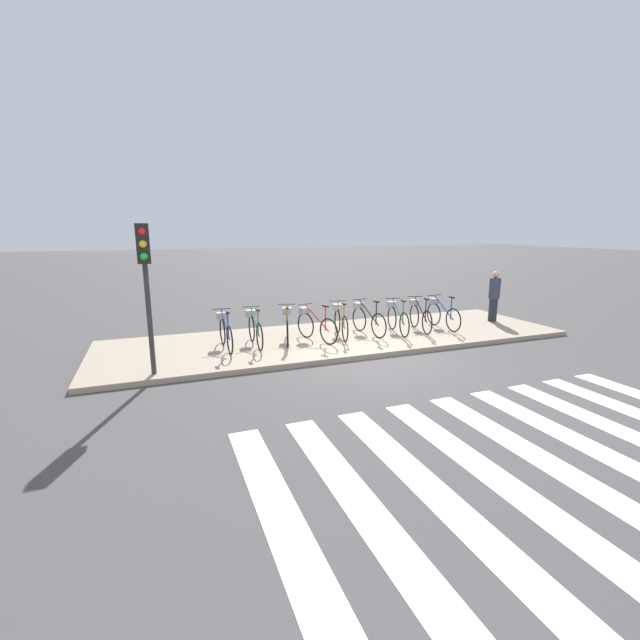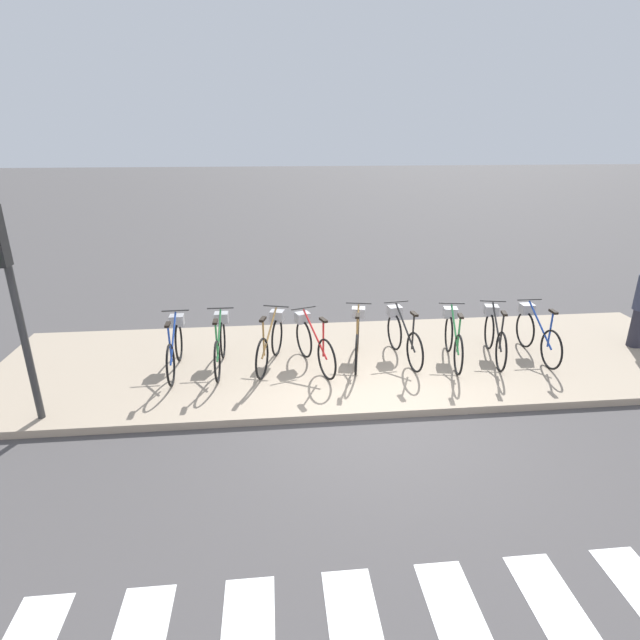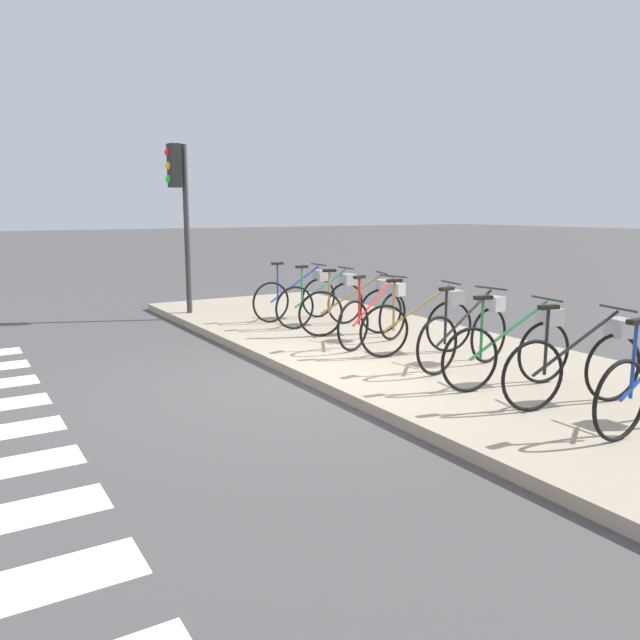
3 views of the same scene
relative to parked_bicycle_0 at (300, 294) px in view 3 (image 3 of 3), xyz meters
The scene contains 11 objects.
ground_plane 3.66m from the parked_bicycle_0, 28.88° to the right, with size 120.00×120.00×0.00m, color #423F3F.
sidewalk 3.21m from the parked_bicycle_0, ahead, with size 12.69×3.71×0.12m.
parked_bicycle_0 is the anchor object (origin of this frame).
parked_bicycle_1 0.75m from the parked_bicycle_0, ahead, with size 0.46×1.64×1.01m.
parked_bicycle_2 1.62m from the parked_bicycle_0, ahead, with size 0.60×1.59×1.01m.
parked_bicycle_3 2.33m from the parked_bicycle_0, ahead, with size 0.66×1.56×1.01m.
parked_bicycle_4 3.14m from the parked_bicycle_0, ahead, with size 0.50×1.62×1.01m.
parked_bicycle_5 3.96m from the parked_bicycle_0, ahead, with size 0.46×1.63×1.01m.
parked_bicycle_6 4.82m from the parked_bicycle_0, ahead, with size 0.47×1.62×1.01m.
parked_bicycle_7 5.61m from the parked_bicycle_0, ahead, with size 0.51×1.61×1.01m.
traffic_light 2.85m from the parked_bicycle_0, 137.88° to the right, with size 0.24×0.40×3.01m.
Camera 3 is at (6.12, -3.46, 1.99)m, focal length 35.00 mm.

